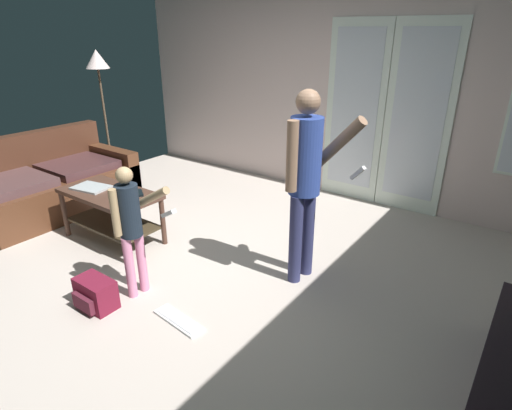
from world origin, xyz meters
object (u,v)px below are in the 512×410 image
(floor_lamp, at_px, (98,71))
(leather_couch, at_px, (45,188))
(cup_near_edge, at_px, (125,196))
(loose_keyboard, at_px, (179,320))
(coffee_table, at_px, (111,205))
(laptop_closed, at_px, (91,187))
(backpack, at_px, (95,294))
(person_child, at_px, (131,221))
(tv_remote_black, at_px, (140,193))
(person_adult, at_px, (306,173))

(floor_lamp, bearing_deg, leather_couch, -73.73)
(cup_near_edge, bearing_deg, loose_keyboard, -22.85)
(coffee_table, relative_size, laptop_closed, 2.94)
(laptop_closed, bearing_deg, floor_lamp, 128.24)
(coffee_table, xyz_separation_m, backpack, (0.82, -0.78, -0.26))
(coffee_table, bearing_deg, person_child, -26.41)
(loose_keyboard, bearing_deg, coffee_table, 159.70)
(laptop_closed, relative_size, tv_remote_black, 2.04)
(leather_couch, bearing_deg, loose_keyboard, -11.14)
(person_child, relative_size, cup_near_edge, 9.03)
(tv_remote_black, bearing_deg, person_child, -10.44)
(person_adult, relative_size, floor_lamp, 0.91)
(leather_couch, relative_size, person_child, 1.78)
(leather_couch, relative_size, backpack, 5.95)
(laptop_closed, bearing_deg, cup_near_edge, -12.36)
(coffee_table, distance_m, cup_near_edge, 0.40)
(person_adult, height_order, cup_near_edge, person_adult)
(laptop_closed, height_order, tv_remote_black, tv_remote_black)
(loose_keyboard, distance_m, cup_near_edge, 1.34)
(person_child, xyz_separation_m, backpack, (-0.13, -0.31, -0.53))
(coffee_table, xyz_separation_m, floor_lamp, (-1.55, 1.12, 1.10))
(coffee_table, bearing_deg, loose_keyboard, -20.30)
(person_adult, height_order, tv_remote_black, person_adult)
(loose_keyboard, distance_m, laptop_closed, 1.82)
(person_child, bearing_deg, floor_lamp, 147.51)
(person_adult, bearing_deg, backpack, -129.40)
(coffee_table, bearing_deg, floor_lamp, 144.16)
(tv_remote_black, bearing_deg, person_adult, 45.31)
(person_child, relative_size, backpack, 3.34)
(backpack, distance_m, loose_keyboard, 0.69)
(coffee_table, height_order, backpack, coffee_table)
(coffee_table, relative_size, floor_lamp, 0.59)
(leather_couch, bearing_deg, person_adult, 9.49)
(leather_couch, relative_size, cup_near_edge, 16.09)
(floor_lamp, distance_m, backpack, 3.33)
(person_child, xyz_separation_m, cup_near_edge, (-0.61, 0.40, -0.07))
(leather_couch, distance_m, person_adult, 3.20)
(cup_near_edge, bearing_deg, coffee_table, 168.84)
(person_child, height_order, loose_keyboard, person_child)
(backpack, bearing_deg, person_child, 67.67)
(leather_couch, distance_m, floor_lamp, 1.67)
(loose_keyboard, bearing_deg, leather_couch, 168.86)
(leather_couch, xyz_separation_m, tv_remote_black, (1.51, 0.15, 0.23))
(person_adult, relative_size, laptop_closed, 4.54)
(cup_near_edge, distance_m, tv_remote_black, 0.22)
(cup_near_edge, bearing_deg, person_child, -33.45)
(tv_remote_black, bearing_deg, cup_near_edge, -44.60)
(person_child, distance_m, laptop_closed, 1.24)
(person_adult, relative_size, backpack, 4.94)
(leather_couch, distance_m, person_child, 2.24)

